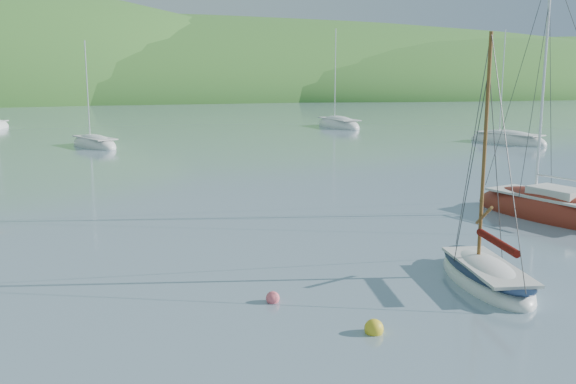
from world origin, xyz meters
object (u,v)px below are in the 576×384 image
object	(u,v)px
daysailer_white	(486,276)
distant_sloop_d	(508,141)
distant_sloop_b	(338,126)
distant_sloop_a	(94,145)
sloop_red	(553,213)

from	to	relation	value
daysailer_white	distant_sloop_d	xyz separation A→B (m)	(24.53, 34.75, -0.01)
daysailer_white	distant_sloop_b	bearing A→B (deg)	83.75
distant_sloop_b	distant_sloop_d	xyz separation A→B (m)	(9.20, -20.53, -0.02)
distant_sloop_a	daysailer_white	bearing A→B (deg)	-98.19
sloop_red	daysailer_white	bearing A→B (deg)	-154.17
daysailer_white	distant_sloop_d	size ratio (longest dim) A/B	0.74
sloop_red	distant_sloop_d	distance (m)	32.07
sloop_red	distant_sloop_a	size ratio (longest dim) A/B	1.22
daysailer_white	distant_sloop_a	distance (m)	44.03
daysailer_white	distant_sloop_d	world-z (taller)	distant_sloop_d
daysailer_white	sloop_red	bearing A→B (deg)	50.98
distant_sloop_d	sloop_red	bearing A→B (deg)	-141.86
distant_sloop_d	distant_sloop_a	bearing A→B (deg)	147.57
distant_sloop_b	distant_sloop_d	bearing A→B (deg)	-72.45
distant_sloop_a	sloop_red	bearing A→B (deg)	-84.23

